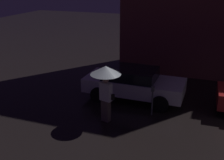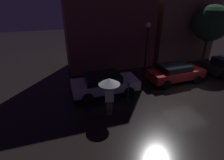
{
  "view_description": "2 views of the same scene",
  "coord_description": "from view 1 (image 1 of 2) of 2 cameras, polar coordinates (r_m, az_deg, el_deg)",
  "views": [
    {
      "loc": [
        -2.95,
        -10.06,
        5.28
      ],
      "look_at": [
        -6.68,
        0.24,
        1.19
      ],
      "focal_mm": 45.0,
      "sensor_mm": 36.0,
      "label": 1
    },
    {
      "loc": [
        -8.81,
        -8.79,
        5.92
      ],
      "look_at": [
        -5.82,
        0.43,
        1.37
      ],
      "focal_mm": 28.0,
      "sensor_mm": 36.0,
      "label": 2
    }
  ],
  "objects": [
    {
      "name": "parked_car_white",
      "position": [
        12.63,
        4.36,
        -0.54
      ],
      "size": [
        4.42,
        2.06,
        1.42
      ],
      "rotation": [
        0.0,
        0.0,
        -0.01
      ],
      "color": "silver",
      "rests_on": "ground"
    },
    {
      "name": "pedestrian_with_umbrella",
      "position": [
        10.27,
        -1.28,
        0.41
      ],
      "size": [
        1.13,
        1.13,
        2.22
      ],
      "rotation": [
        0.0,
        0.0,
        -0.28
      ],
      "color": "#66564C",
      "rests_on": "ground"
    },
    {
      "name": "parking_meter",
      "position": [
        11.19,
        8.22,
        -3.51
      ],
      "size": [
        0.12,
        0.1,
        1.25
      ],
      "color": "#4C5154",
      "rests_on": "ground"
    }
  ]
}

